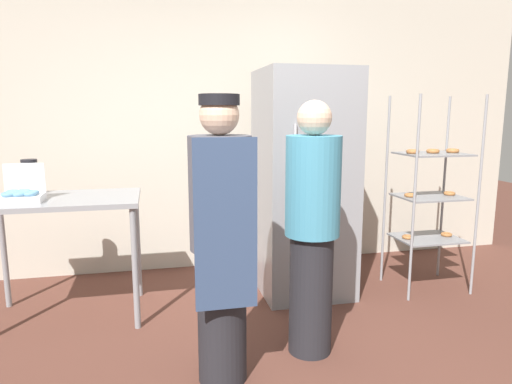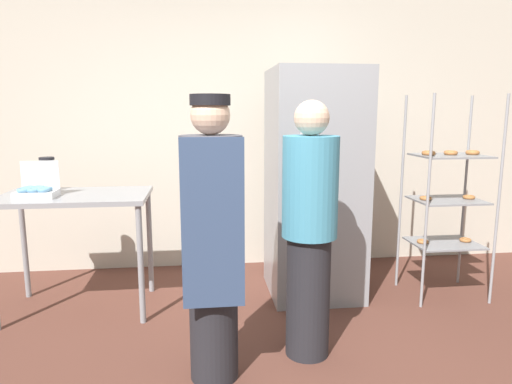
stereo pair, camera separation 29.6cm
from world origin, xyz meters
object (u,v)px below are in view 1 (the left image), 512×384
Objects in this scene: donut_box at (21,195)px; person_customer at (312,228)px; baking_rack at (430,194)px; person_baker at (221,238)px; refrigerator at (304,184)px; blender_pitcher at (30,179)px.

person_customer reaches higher than donut_box.
baking_rack reaches higher than person_customer.
person_baker is (1.24, -0.96, -0.12)m from donut_box.
person_baker is at bearing -162.17° from person_customer.
baking_rack is 3.19m from donut_box.
refrigerator reaches higher than donut_box.
refrigerator reaches higher than person_customer.
refrigerator is at bearing 170.13° from baking_rack.
baking_rack is at bearing -4.89° from blender_pitcher.
refrigerator reaches higher than blender_pitcher.
person_baker is (1.26, -1.28, -0.19)m from blender_pitcher.
baking_rack is 1.58m from person_customer.
person_customer is (1.84, -0.77, -0.15)m from donut_box.
refrigerator is 6.82× the size of donut_box.
refrigerator is 1.17× the size of person_customer.
baking_rack is 3.22m from blender_pitcher.
person_baker reaches higher than donut_box.
blender_pitcher is 0.16× the size of person_baker.
person_customer is at bearing -105.67° from refrigerator.
blender_pitcher is (-0.01, 0.32, 0.07)m from donut_box.
person_baker is at bearing -45.52° from blender_pitcher.
donut_box is (-2.12, -0.23, 0.03)m from refrigerator.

